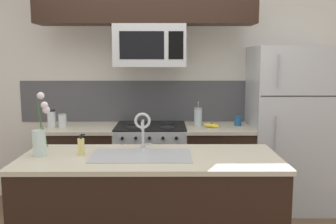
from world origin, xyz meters
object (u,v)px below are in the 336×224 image
at_px(microwave, 150,46).
at_px(coffee_tin, 238,121).
at_px(stove_range, 151,166).
at_px(banana_bunch, 212,125).
at_px(storage_jar_medium, 63,121).
at_px(sink_faucet, 143,126).
at_px(flower_vase, 40,138).
at_px(refrigerator, 289,128).
at_px(storage_jar_tall, 51,118).
at_px(dish_soap_bottle, 81,146).
at_px(french_press, 198,117).

xyz_separation_m(microwave, coffee_tin, (0.96, 0.07, -0.81)).
bearing_deg(stove_range, banana_bunch, -5.17).
relative_size(storage_jar_medium, sink_faucet, 0.47).
relative_size(coffee_tin, flower_vase, 0.23).
bearing_deg(sink_faucet, stove_range, 88.85).
distance_m(refrigerator, storage_jar_tall, 2.59).
distance_m(storage_jar_tall, dish_soap_bottle, 1.33).
bearing_deg(storage_jar_medium, microwave, 0.41).
bearing_deg(coffee_tin, microwave, -175.78).
bearing_deg(refrigerator, storage_jar_medium, -178.89).
relative_size(refrigerator, french_press, 6.64).
relative_size(banana_bunch, dish_soap_bottle, 1.16).
relative_size(refrigerator, coffee_tin, 16.12).
xyz_separation_m(storage_jar_tall, coffee_tin, (2.03, 0.08, -0.04)).
relative_size(storage_jar_tall, storage_jar_medium, 1.34).
height_order(banana_bunch, coffee_tin, coffee_tin).
relative_size(banana_bunch, coffee_tin, 1.73).
xyz_separation_m(coffee_tin, flower_vase, (-1.75, -1.29, 0.09)).
xyz_separation_m(storage_jar_medium, dish_soap_bottle, (0.47, -1.19, -0.00)).
height_order(microwave, dish_soap_bottle, microwave).
xyz_separation_m(stove_range, flower_vase, (-0.79, -1.24, 0.59)).
relative_size(dish_soap_bottle, flower_vase, 0.34).
bearing_deg(refrigerator, stove_range, -179.25).
bearing_deg(refrigerator, banana_bunch, -174.67).
height_order(stove_range, refrigerator, refrigerator).
height_order(microwave, refrigerator, microwave).
xyz_separation_m(stove_range, french_press, (0.52, 0.06, 0.55)).
xyz_separation_m(stove_range, sink_faucet, (-0.02, -1.04, 0.65)).
distance_m(stove_range, refrigerator, 1.58).
bearing_deg(sink_faucet, flower_vase, -165.86).
distance_m(stove_range, french_press, 0.76).
relative_size(storage_jar_tall, french_press, 0.71).
distance_m(storage_jar_tall, sink_faucet, 1.46).
bearing_deg(stove_range, coffee_tin, 2.97).
bearing_deg(banana_bunch, french_press, 139.47).
distance_m(storage_jar_tall, banana_bunch, 1.73).
xyz_separation_m(refrigerator, flower_vase, (-2.31, -1.26, 0.16)).
bearing_deg(storage_jar_tall, flower_vase, -76.86).
bearing_deg(storage_jar_tall, french_press, 3.25).
height_order(french_press, coffee_tin, french_press).
xyz_separation_m(storage_jar_tall, flower_vase, (0.28, -1.21, 0.05)).
xyz_separation_m(banana_bunch, coffee_tin, (0.30, 0.11, 0.03)).
bearing_deg(french_press, flower_vase, -135.29).
bearing_deg(banana_bunch, coffee_tin, 20.08).
bearing_deg(microwave, banana_bunch, -3.37).
distance_m(storage_jar_tall, storage_jar_medium, 0.12).
distance_m(storage_jar_tall, flower_vase, 1.24).
distance_m(coffee_tin, flower_vase, 2.17).
height_order(coffee_tin, dish_soap_bottle, dish_soap_bottle).
relative_size(stove_range, microwave, 1.25).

